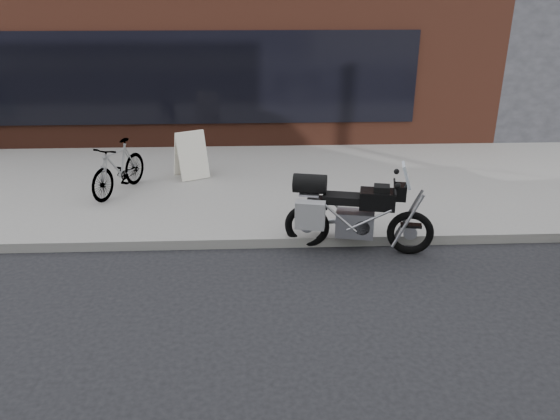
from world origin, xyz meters
TOP-DOWN VIEW (x-y plane):
  - near_sidewalk at (0.00, 7.00)m, footprint 44.00×6.00m
  - storefront at (-2.00, 13.98)m, footprint 14.00×10.07m
  - motorcycle at (0.73, 3.91)m, footprint 2.11×0.78m
  - bicycle_rear at (-3.00, 6.05)m, footprint 0.99×1.60m
  - sandwich_sign at (-1.83, 6.89)m, footprint 0.73×0.70m

SIDE VIEW (x-z plane):
  - near_sidewalk at x=0.00m, z-range 0.00..0.15m
  - motorcycle at x=0.73m, z-range -0.09..1.26m
  - sandwich_sign at x=-1.83m, z-range 0.15..1.04m
  - bicycle_rear at x=-3.00m, z-range 0.15..1.08m
  - storefront at x=-2.00m, z-range 0.00..4.50m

